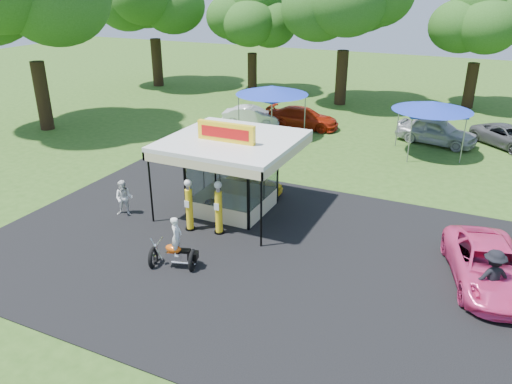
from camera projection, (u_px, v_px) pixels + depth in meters
ground at (218, 275)px, 17.66m from camera, size 120.00×120.00×0.00m
asphalt_apron at (243, 249)px, 19.32m from camera, size 20.00×14.00×0.04m
gas_station_kiosk at (233, 173)px, 21.90m from camera, size 5.40×5.40×4.18m
gas_pump_left at (189, 206)px, 20.37m from camera, size 0.42×0.42×2.27m
gas_pump_right at (219, 209)px, 20.08m from camera, size 0.43×0.43×2.32m
motorcycle at (175, 248)px, 17.80m from camera, size 1.84×1.26×2.09m
spare_tires at (212, 208)px, 21.90m from camera, size 0.92×0.57×0.79m
kiosk_car at (254, 184)px, 24.25m from camera, size 2.82×1.13×0.96m
pink_sedan at (489, 266)px, 16.88m from camera, size 3.61×5.53×1.41m
spectator_west at (124, 198)px, 21.81m from camera, size 0.97×0.87×1.62m
spectator_east_a at (492, 277)px, 15.77m from camera, size 1.42×1.24×1.91m
bg_car_a at (252, 116)px, 35.37m from camera, size 4.35×2.37×1.36m
bg_car_b at (303, 118)px, 34.76m from camera, size 5.09×2.33×1.44m
bg_car_c at (436, 131)px, 31.36m from camera, size 5.21×3.03×1.67m
bg_car_d at (508, 137)px, 30.85m from camera, size 4.96×4.80×1.31m
tent_west at (272, 90)px, 32.25m from camera, size 4.73×4.73×3.31m
tent_east at (432, 106)px, 28.68m from camera, size 4.57×4.57×3.20m
oak_far_b at (252, 21)px, 43.63m from camera, size 8.18×8.18×9.76m
oak_far_c at (346, 4)px, 38.65m from camera, size 10.49×10.49×12.36m
oak_far_d at (480, 26)px, 38.11m from camera, size 8.32×8.32×9.90m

